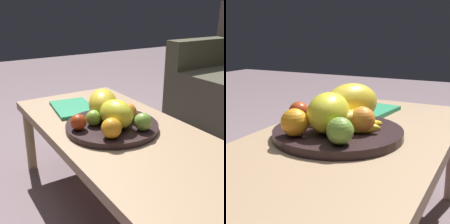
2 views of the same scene
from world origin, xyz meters
TOP-DOWN VIEW (x-y plane):
  - ground_plane at (0.00, 0.00)m, footprint 8.00×8.00m
  - coffee_table at (0.00, 0.00)m, footprint 1.20×0.55m
  - fruit_bowl at (-0.03, -0.03)m, footprint 0.38×0.38m
  - melon_large_front at (0.01, -0.04)m, footprint 0.17×0.13m
  - melon_smaller_beside at (-0.11, -0.03)m, footprint 0.22×0.19m
  - orange_front at (0.08, -0.10)m, footprint 0.08×0.08m
  - orange_left at (-0.03, 0.05)m, footprint 0.07×0.07m
  - apple_front at (0.09, 0.04)m, footprint 0.07×0.07m
  - apple_left at (-0.04, -0.17)m, footprint 0.06×0.06m
  - apple_right at (-0.05, -0.10)m, footprint 0.06×0.06m
  - banana_bunch at (-0.02, 0.03)m, footprint 0.16×0.15m
  - magazine at (-0.33, -0.07)m, footprint 0.27×0.21m

SIDE VIEW (x-z plane):
  - ground_plane at x=0.00m, z-range 0.00..0.00m
  - coffee_table at x=0.00m, z-range 0.15..0.55m
  - magazine at x=-0.33m, z-range 0.39..0.41m
  - fruit_bowl at x=-0.03m, z-range 0.39..0.42m
  - banana_bunch at x=-0.02m, z-range 0.42..0.48m
  - apple_left at x=-0.04m, z-range 0.42..0.48m
  - apple_right at x=-0.05m, z-range 0.42..0.48m
  - apple_front at x=0.09m, z-range 0.42..0.49m
  - orange_left at x=-0.03m, z-range 0.42..0.49m
  - orange_front at x=0.08m, z-range 0.42..0.49m
  - melon_large_front at x=0.01m, z-range 0.42..0.53m
  - melon_smaller_beside at x=-0.11m, z-range 0.42..0.54m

